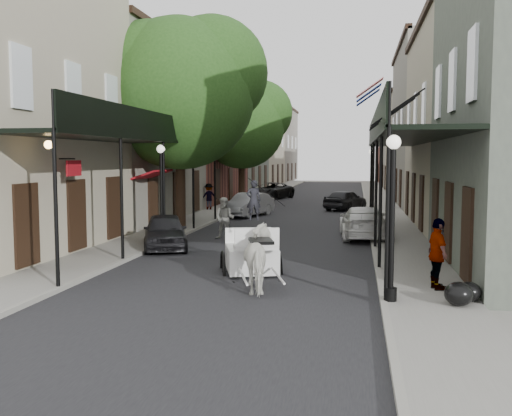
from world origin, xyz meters
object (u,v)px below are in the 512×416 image
at_px(car_right_near, 363,222).
at_px(car_left_near, 165,231).
at_px(lamppost_left, 161,191).
at_px(carriage, 250,235).
at_px(pedestrian_walking, 225,218).
at_px(car_right_far, 345,200).
at_px(car_left_far, 271,191).
at_px(car_left_mid, 248,205).
at_px(horse, 261,258).
at_px(lamppost_right_far, 371,181).
at_px(pedestrian_sidewalk_right, 438,254).
at_px(pedestrian_sidewalk_left, 209,197).
at_px(lamppost_right_near, 392,215).
at_px(tree_far, 247,122).
at_px(tree_near, 189,88).

bearing_deg(car_right_near, car_left_near, 26.06).
xyz_separation_m(lamppost_left, carriage, (4.33, -4.56, -0.99)).
bearing_deg(pedestrian_walking, car_right_far, 77.87).
distance_m(car_left_near, car_left_far, 26.14).
xyz_separation_m(pedestrian_walking, car_right_near, (5.60, 1.31, -0.20)).
bearing_deg(car_left_mid, horse, -61.06).
bearing_deg(lamppost_right_far, car_right_near, -93.18).
xyz_separation_m(pedestrian_sidewalk_right, car_left_mid, (-8.07, 17.59, -0.33)).
distance_m(pedestrian_sidewalk_left, pedestrian_sidewalk_right, 23.04).
height_order(lamppost_right_near, pedestrian_sidewalk_right, lamppost_right_near).
distance_m(lamppost_right_near, pedestrian_sidewalk_right, 2.07).
distance_m(lamppost_right_near, car_right_far, 24.10).
height_order(lamppost_right_near, lamppost_left, same).
xyz_separation_m(lamppost_left, car_left_far, (0.50, 25.08, -1.38)).
bearing_deg(lamppost_right_near, pedestrian_sidewalk_left, 114.69).
bearing_deg(car_left_near, lamppost_right_far, 39.49).
xyz_separation_m(tree_far, carriage, (4.48, -22.74, -4.77)).
xyz_separation_m(lamppost_left, car_right_far, (6.70, 16.01, -1.39)).
xyz_separation_m(horse, pedestrian_walking, (-2.99, 8.69, 0.04)).
height_order(tree_near, tree_far, tree_near).
distance_m(tree_far, pedestrian_sidewalk_left, 6.93).
bearing_deg(lamppost_left, car_left_far, 88.86).
height_order(tree_far, lamppost_left, tree_far).
distance_m(tree_near, pedestrian_sidewalk_left, 11.00).
relative_size(lamppost_right_near, pedestrian_sidewalk_left, 2.29).
distance_m(lamppost_right_far, car_left_far, 15.24).
relative_size(lamppost_right_near, carriage, 1.35).
height_order(pedestrian_sidewalk_left, car_left_near, pedestrian_sidewalk_left).
bearing_deg(car_right_near, pedestrian_walking, 9.80).
xyz_separation_m(lamppost_right_far, pedestrian_walking, (-6.10, -10.31, -1.19)).
distance_m(lamppost_left, car_right_far, 17.42).
bearing_deg(tree_near, car_left_mid, 78.18).
height_order(car_left_near, car_right_near, car_right_near).
bearing_deg(pedestrian_walking, lamppost_right_far, 65.07).
bearing_deg(tree_far, lamppost_left, -89.54).
distance_m(lamppost_left, lamppost_right_far, 14.53).
relative_size(pedestrian_sidewalk_left, car_left_near, 0.43).
relative_size(car_right_near, car_right_far, 1.18).
relative_size(lamppost_left, car_left_near, 0.98).
relative_size(pedestrian_sidewalk_left, car_right_far, 0.42).
relative_size(tree_near, car_left_far, 2.00).
bearing_deg(carriage, car_left_far, 80.14).
xyz_separation_m(lamppost_right_near, pedestrian_sidewalk_right, (1.18, 1.33, -1.05)).
xyz_separation_m(car_left_near, car_right_far, (6.20, 17.08, 0.02)).
relative_size(lamppost_left, carriage, 1.35).
relative_size(lamppost_left, car_right_far, 0.96).
bearing_deg(tree_near, pedestrian_walking, -48.57).
height_order(car_left_near, car_right_far, car_right_far).
bearing_deg(car_left_near, car_left_far, 70.00).
distance_m(tree_far, pedestrian_walking, 17.37).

